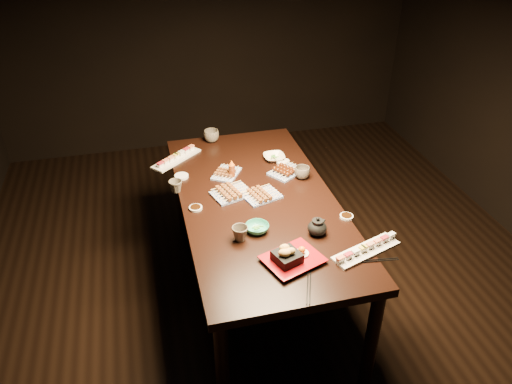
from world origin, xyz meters
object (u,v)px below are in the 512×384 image
Objects in this scene: teacup_far_left at (176,186)px; teapot at (317,226)px; sushi_platter_near at (366,248)px; tempura_tray at (293,254)px; teacup_near_left at (240,233)px; condiment_bottle at (232,169)px; sushi_platter_far at (176,157)px; edamame_bowl_cream at (274,157)px; yakitori_plate_center at (232,191)px; yakitori_plate_right at (262,193)px; teacup_mid_right at (302,173)px; dining_table at (258,249)px; teacup_far_right at (211,136)px; edamame_bowl_green at (257,228)px; yakitori_plate_left at (226,171)px.

teacup_far_left is 0.91m from teapot.
tempura_tray is at bearing 158.60° from sushi_platter_near.
teacup_near_left is 0.64m from condiment_bottle.
sushi_platter_far is 1.38× the size of tempura_tray.
yakitori_plate_center is at bearing -135.32° from edamame_bowl_cream.
yakitori_plate_right is 0.52m from teacup_far_left.
teacup_far_left is (-0.69, -0.25, 0.02)m from edamame_bowl_cream.
yakitori_plate_right is at bearing -20.81° from teacup_far_left.
condiment_bottle is at bearing 165.99° from teacup_mid_right.
teacup_far_right is (-0.14, 0.82, 0.42)m from dining_table.
teacup_mid_right is at bearing 109.55° from sushi_platter_far.
yakitori_plate_center is 0.70m from tempura_tray.
sushi_platter_near is at bearing 84.03° from sushi_platter_far.
yakitori_plate_right is at bearing 70.93° from edamame_bowl_green.
teacup_far_left is (-0.49, 0.79, -0.01)m from tempura_tray.
teacup_mid_right is (0.33, 0.17, 0.41)m from dining_table.
tempura_tray is (0.15, -0.92, 0.03)m from yakitori_plate_left.
tempura_tray is at bearing -102.26° from dining_table.
teapot reaches higher than yakitori_plate_center.
teacup_mid_right is 0.89× the size of teacup_far_right.
yakitori_plate_center is at bearing 77.38° from sushi_platter_far.
sushi_platter_far is at bearing 105.42° from sushi_platter_near.
yakitori_plate_center is at bearing -150.85° from yakitori_plate_left.
teacup_near_left is 0.68× the size of condiment_bottle.
edamame_bowl_cream is 1.30× the size of teacup_far_right.
teacup_near_left is at bearing -92.47° from teacup_far_right.
teacup_far_right is at bearing 71.01° from teapot.
condiment_bottle is (0.09, 0.63, 0.02)m from teacup_near_left.
teacup_mid_right is at bearing 45.39° from teacup_near_left.
edamame_bowl_green is at bearing 90.90° from tempura_tray.
edamame_bowl_green is 1.57× the size of teacup_far_left.
edamame_bowl_cream is 0.90m from teacup_near_left.
teacup_near_left is 1.06× the size of teacup_far_left.
dining_table is 0.65m from teacup_far_left.
sushi_platter_near is 3.51× the size of teacup_far_right.
sushi_platter_far is 4.43× the size of teacup_near_left.
tempura_tray is at bearing -100.82° from edamame_bowl_cream.
teacup_mid_right is at bearing -2.13° from teacup_far_left.
teacup_mid_right is (0.41, 0.48, 0.02)m from edamame_bowl_green.
sushi_platter_far is at bearing 110.02° from edamame_bowl_green.
sushi_platter_far is 0.59m from yakitori_plate_center.
yakitori_plate_center is 1.62× the size of edamame_bowl_cream.
tempura_tray is (0.44, -1.20, 0.03)m from sushi_platter_far.
yakitori_plate_center is 0.74m from teacup_far_right.
condiment_bottle is (0.31, -0.33, 0.04)m from sushi_platter_far.
tempura_tray reaches higher than dining_table.
yakitori_plate_right reaches higher than yakitori_plate_left.
teacup_far_left is (-0.05, -0.41, 0.01)m from sushi_platter_far.
edamame_bowl_green is 1.05× the size of teapot.
edamame_bowl_green is 0.63m from teacup_far_left.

